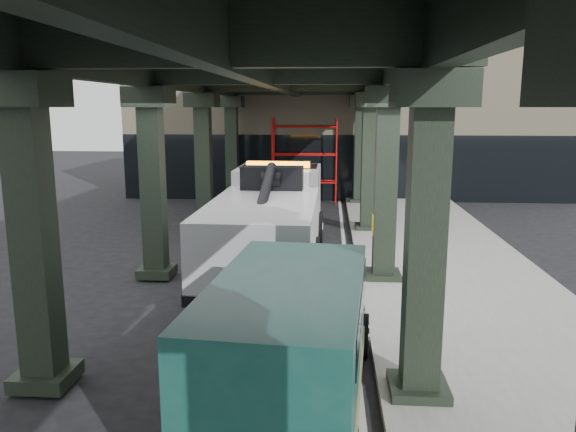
% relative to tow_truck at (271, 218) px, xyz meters
% --- Properties ---
extents(ground, '(90.00, 90.00, 0.00)m').
position_rel_tow_truck_xyz_m(ground, '(0.43, -3.06, -1.46)').
color(ground, black).
rests_on(ground, ground).
extents(sidewalk, '(5.00, 40.00, 0.15)m').
position_rel_tow_truck_xyz_m(sidewalk, '(4.93, -1.06, -1.39)').
color(sidewalk, gray).
rests_on(sidewalk, ground).
extents(lane_stripe, '(0.12, 38.00, 0.01)m').
position_rel_tow_truck_xyz_m(lane_stripe, '(2.13, -1.06, -1.46)').
color(lane_stripe, silver).
rests_on(lane_stripe, ground).
extents(viaduct, '(7.40, 32.00, 6.40)m').
position_rel_tow_truck_xyz_m(viaduct, '(0.03, -1.06, 4.00)').
color(viaduct, black).
rests_on(viaduct, ground).
extents(building, '(22.00, 10.00, 8.00)m').
position_rel_tow_truck_xyz_m(building, '(2.43, 16.94, 2.54)').
color(building, '#C6B793').
rests_on(building, ground).
extents(scaffolding, '(3.08, 0.88, 4.00)m').
position_rel_tow_truck_xyz_m(scaffolding, '(0.43, 11.58, 0.64)').
color(scaffolding, red).
rests_on(scaffolding, ground).
extents(tow_truck, '(2.88, 9.21, 3.00)m').
position_rel_tow_truck_xyz_m(tow_truck, '(0.00, 0.00, 0.00)').
color(tow_truck, black).
rests_on(tow_truck, ground).
extents(towed_van, '(2.58, 5.59, 2.20)m').
position_rel_tow_truck_xyz_m(towed_van, '(1.08, -7.65, -0.28)').
color(towed_van, '#13453E').
rests_on(towed_van, ground).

